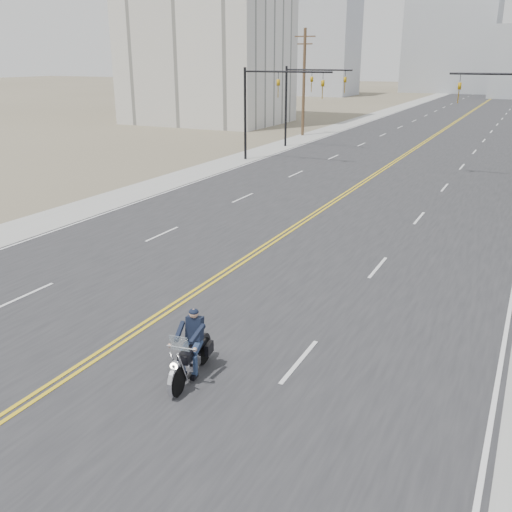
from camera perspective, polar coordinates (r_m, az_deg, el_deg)
name	(u,v)px	position (r m, az deg, el deg)	size (l,w,h in m)	color
ground_plane	(45,391)	(15.06, -20.31, -12.54)	(400.00, 400.00, 0.00)	#776D56
road	(457,121)	(79.45, 19.43, 12.59)	(20.00, 200.00, 0.01)	#303033
sidewalk_left	(369,117)	(81.68, 11.24, 13.44)	(3.00, 200.00, 0.01)	#A5A5A0
traffic_mast_left	(269,96)	(44.72, 1.29, 15.70)	(7.10, 0.26, 7.00)	black
traffic_mast_far	(304,92)	(52.20, 4.80, 16.06)	(6.10, 0.26, 7.00)	black
utility_pole_left	(304,81)	(60.78, 4.81, 17.06)	(2.20, 0.30, 10.50)	brown
haze_bldg_a	(322,42)	(131.41, 6.65, 20.49)	(14.00, 12.00, 22.00)	#B7BCC6
haze_bldg_d	(452,34)	(150.17, 19.03, 20.22)	(20.00, 15.00, 26.00)	#ADB2B7
haze_bldg_f	(286,57)	(150.86, 2.99, 19.25)	(12.00, 12.00, 16.00)	#ADB2B7
motorcyclist	(190,347)	(14.33, -6.62, -8.99)	(0.97, 2.27, 1.77)	black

